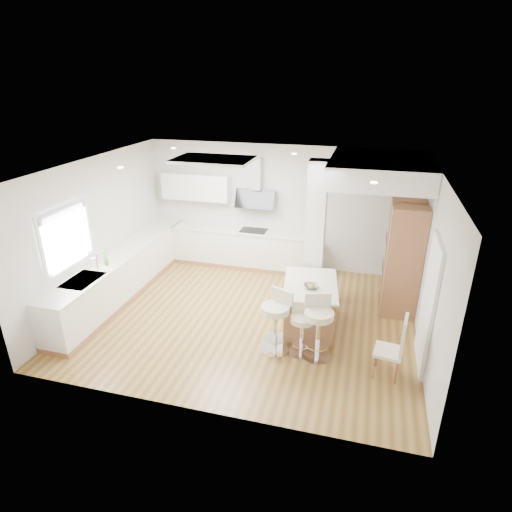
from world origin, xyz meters
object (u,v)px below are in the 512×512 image
(bar_stool_b, at_px, (302,327))
(dining_chair, at_px, (396,345))
(bar_stool_c, at_px, (318,324))
(peninsula, at_px, (309,305))
(bar_stool_a, at_px, (276,319))

(bar_stool_b, distance_m, dining_chair, 1.43)
(dining_chair, bearing_deg, bar_stool_c, 178.29)
(peninsula, bearing_deg, bar_stool_b, -97.30)
(peninsula, height_order, bar_stool_c, bar_stool_c)
(bar_stool_a, xyz_separation_m, dining_chair, (1.83, -0.20, -0.05))
(bar_stool_b, xyz_separation_m, dining_chair, (1.41, -0.22, 0.05))
(peninsula, distance_m, bar_stool_a, 0.98)
(bar_stool_a, height_order, bar_stool_b, bar_stool_a)
(bar_stool_b, distance_m, bar_stool_c, 0.27)
(peninsula, xyz_separation_m, dining_chair, (1.42, -1.07, 0.13))
(bar_stool_a, distance_m, bar_stool_c, 0.67)
(bar_stool_b, bearing_deg, bar_stool_a, 171.10)
(peninsula, relative_size, bar_stool_c, 1.40)
(bar_stool_a, relative_size, bar_stool_b, 1.20)
(bar_stool_b, bearing_deg, peninsula, 79.08)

